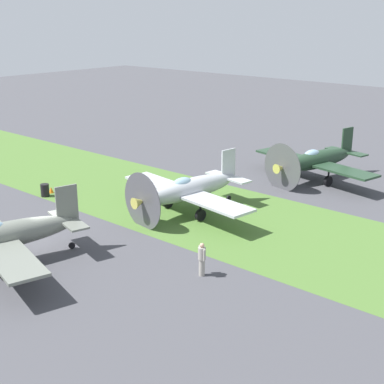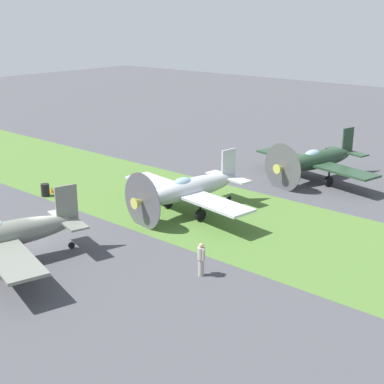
{
  "view_description": "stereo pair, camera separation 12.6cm",
  "coord_description": "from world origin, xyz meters",
  "px_view_note": "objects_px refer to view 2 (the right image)",
  "views": [
    {
      "loc": [
        -24.8,
        16.28,
        12.39
      ],
      "look_at": [
        -2.75,
        -9.37,
        1.44
      ],
      "focal_mm": 51.72,
      "sensor_mm": 36.0,
      "label": 1
    },
    {
      "loc": [
        -24.9,
        16.2,
        12.39
      ],
      "look_at": [
        -2.75,
        -9.37,
        1.44
      ],
      "focal_mm": 51.72,
      "sensor_mm": 36.0,
      "label": 2
    }
  ],
  "objects_px": {
    "airplane_wingman": "(188,189)",
    "airplane_trail": "(316,160)",
    "runway_marker_cone": "(51,190)",
    "fuel_drum": "(45,190)",
    "ground_crew_chief": "(201,259)",
    "airplane_lead": "(1,236)"
  },
  "relations": [
    {
      "from": "airplane_wingman",
      "to": "fuel_drum",
      "type": "xyz_separation_m",
      "value": [
        9.95,
        4.05,
        -1.16
      ]
    },
    {
      "from": "airplane_wingman",
      "to": "airplane_trail",
      "type": "bearing_deg",
      "value": -94.32
    },
    {
      "from": "airplane_trail",
      "to": "ground_crew_chief",
      "type": "bearing_deg",
      "value": 113.95
    },
    {
      "from": "airplane_lead",
      "to": "ground_crew_chief",
      "type": "distance_m",
      "value": 10.31
    },
    {
      "from": "runway_marker_cone",
      "to": "fuel_drum",
      "type": "bearing_deg",
      "value": 114.7
    },
    {
      "from": "airplane_trail",
      "to": "runway_marker_cone",
      "type": "relative_size",
      "value": 24.92
    },
    {
      "from": "airplane_wingman",
      "to": "fuel_drum",
      "type": "bearing_deg",
      "value": 30.08
    },
    {
      "from": "airplane_wingman",
      "to": "runway_marker_cone",
      "type": "relative_size",
      "value": 24.64
    },
    {
      "from": "airplane_lead",
      "to": "fuel_drum",
      "type": "distance_m",
      "value": 11.34
    },
    {
      "from": "fuel_drum",
      "to": "ground_crew_chief",
      "type": "bearing_deg",
      "value": 171.92
    },
    {
      "from": "airplane_wingman",
      "to": "airplane_trail",
      "type": "distance_m",
      "value": 12.3
    },
    {
      "from": "airplane_lead",
      "to": "airplane_wingman",
      "type": "distance_m",
      "value": 12.3
    },
    {
      "from": "fuel_drum",
      "to": "runway_marker_cone",
      "type": "xyz_separation_m",
      "value": [
        0.34,
        -0.75,
        -0.23
      ]
    },
    {
      "from": "ground_crew_chief",
      "to": "fuel_drum",
      "type": "height_order",
      "value": "ground_crew_chief"
    },
    {
      "from": "airplane_wingman",
      "to": "airplane_trail",
      "type": "xyz_separation_m",
      "value": [
        -2.61,
        -12.02,
        0.02
      ]
    },
    {
      "from": "airplane_wingman",
      "to": "runway_marker_cone",
      "type": "height_order",
      "value": "airplane_wingman"
    },
    {
      "from": "airplane_wingman",
      "to": "ground_crew_chief",
      "type": "distance_m",
      "value": 9.11
    },
    {
      "from": "airplane_trail",
      "to": "fuel_drum",
      "type": "relative_size",
      "value": 12.18
    },
    {
      "from": "airplane_trail",
      "to": "fuel_drum",
      "type": "height_order",
      "value": "airplane_trail"
    },
    {
      "from": "airplane_lead",
      "to": "ground_crew_chief",
      "type": "bearing_deg",
      "value": -130.85
    },
    {
      "from": "ground_crew_chief",
      "to": "runway_marker_cone",
      "type": "relative_size",
      "value": 3.93
    },
    {
      "from": "airplane_wingman",
      "to": "fuel_drum",
      "type": "relative_size",
      "value": 12.05
    }
  ]
}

